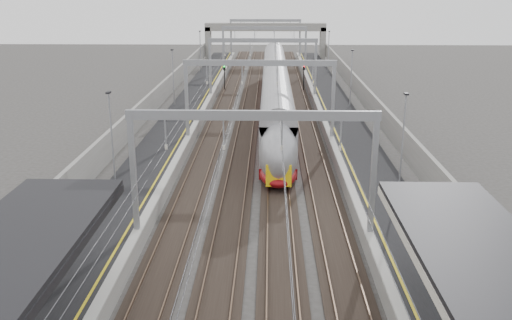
{
  "coord_description": "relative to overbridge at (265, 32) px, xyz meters",
  "views": [
    {
      "loc": [
        0.85,
        -6.28,
        13.74
      ],
      "look_at": [
        0.0,
        28.85,
        2.85
      ],
      "focal_mm": 40.0,
      "sensor_mm": 36.0,
      "label": 1
    }
  ],
  "objects": [
    {
      "name": "platform_right",
      "position": [
        8.0,
        -55.0,
        -4.81
      ],
      "size": [
        4.0,
        120.0,
        1.0
      ],
      "primitive_type": "cube",
      "color": "black",
      "rests_on": "ground"
    },
    {
      "name": "signal_red_near",
      "position": [
        3.2,
        -26.07,
        -2.89
      ],
      "size": [
        0.32,
        0.32,
        3.48
      ],
      "color": "black",
      "rests_on": "ground"
    },
    {
      "name": "signal_green",
      "position": [
        -5.2,
        -30.42,
        -2.89
      ],
      "size": [
        0.32,
        0.32,
        3.48
      ],
      "color": "black",
      "rests_on": "ground"
    },
    {
      "name": "overhead_line",
      "position": [
        0.0,
        -48.38,
        0.83
      ],
      "size": [
        13.0,
        140.0,
        6.6
      ],
      "color": "gray",
      "rests_on": "platform_left"
    },
    {
      "name": "train",
      "position": [
        1.5,
        -46.35,
        -3.17
      ],
      "size": [
        2.77,
        50.48,
        4.38
      ],
      "color": "maroon",
      "rests_on": "ground"
    },
    {
      "name": "tracks",
      "position": [
        0.0,
        -55.0,
        -5.26
      ],
      "size": [
        11.4,
        140.0,
        0.2
      ],
      "color": "black",
      "rests_on": "ground"
    },
    {
      "name": "platform_left",
      "position": [
        -8.0,
        -55.0,
        -4.81
      ],
      "size": [
        4.0,
        120.0,
        1.0
      ],
      "primitive_type": "cube",
      "color": "black",
      "rests_on": "ground"
    },
    {
      "name": "signal_red_far",
      "position": [
        5.4,
        -30.08,
        -2.89
      ],
      "size": [
        0.32,
        0.32,
        3.48
      ],
      "color": "black",
      "rests_on": "ground"
    },
    {
      "name": "wall_right",
      "position": [
        11.2,
        -55.0,
        -3.71
      ],
      "size": [
        0.3,
        120.0,
        3.2
      ],
      "primitive_type": "cube",
      "color": "gray",
      "rests_on": "ground"
    },
    {
      "name": "overbridge",
      "position": [
        0.0,
        0.0,
        0.0
      ],
      "size": [
        22.0,
        2.2,
        6.9
      ],
      "color": "gray",
      "rests_on": "ground"
    },
    {
      "name": "wall_left",
      "position": [
        -11.2,
        -55.0,
        -3.71
      ],
      "size": [
        0.3,
        120.0,
        3.2
      ],
      "primitive_type": "cube",
      "color": "gray",
      "rests_on": "ground"
    }
  ]
}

